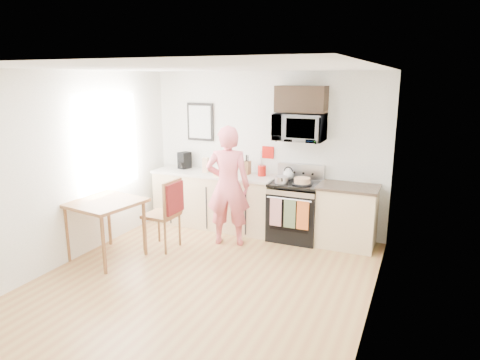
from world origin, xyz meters
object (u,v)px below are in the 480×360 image
at_px(chair, 169,205).
at_px(range, 295,212).
at_px(dining_table, 105,208).
at_px(microwave, 300,127).
at_px(person, 228,186).
at_px(cake, 302,181).

bearing_deg(chair, range, 38.21).
bearing_deg(dining_table, range, 39.06).
bearing_deg(microwave, dining_table, -139.35).
distance_m(range, dining_table, 2.86).
bearing_deg(microwave, chair, -140.70).
distance_m(range, chair, 1.97).
bearing_deg(chair, person, 40.82).
height_order(range, person, person).
bearing_deg(microwave, range, -89.94).
xyz_separation_m(microwave, chair, (-1.56, -1.28, -1.08)).
distance_m(microwave, cake, 0.82).
height_order(range, dining_table, range).
bearing_deg(dining_table, chair, 43.70).
bearing_deg(range, dining_table, -140.94).
bearing_deg(range, person, -145.24).
height_order(dining_table, chair, chair).
xyz_separation_m(range, cake, (0.12, -0.10, 0.54)).
xyz_separation_m(microwave, person, (-0.88, -0.71, -0.85)).
height_order(microwave, person, microwave).
bearing_deg(cake, microwave, 120.85).
distance_m(person, dining_table, 1.79).
distance_m(dining_table, cake, 2.89).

